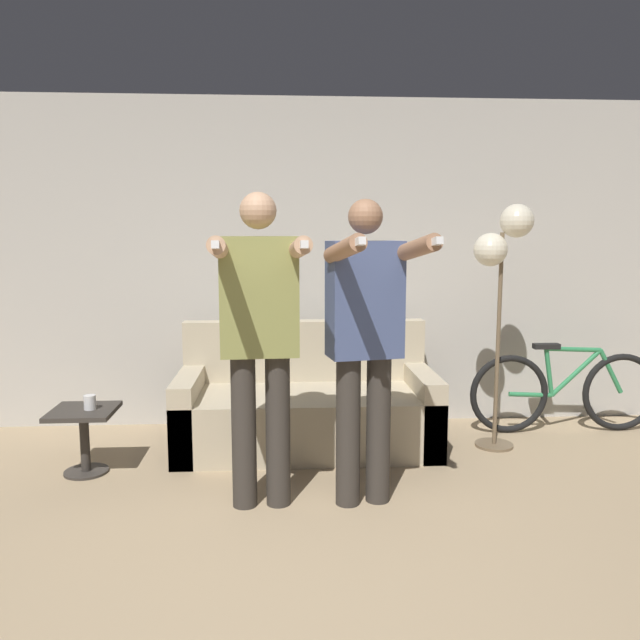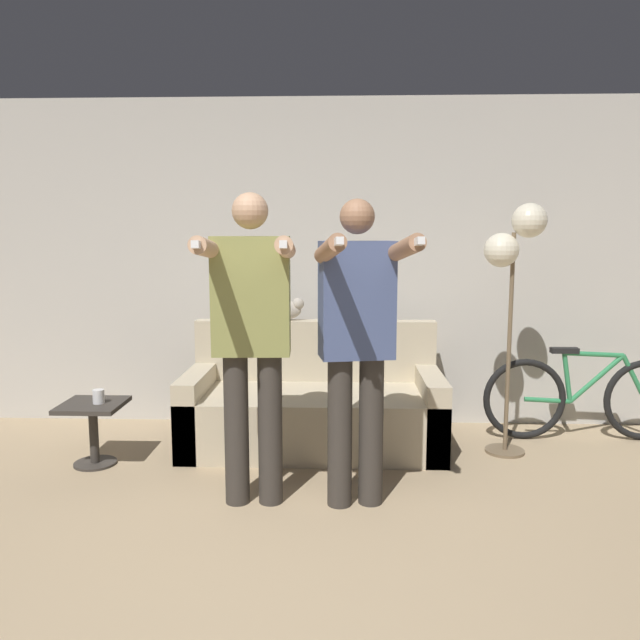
{
  "view_description": "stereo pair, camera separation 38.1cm",
  "coord_description": "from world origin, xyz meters",
  "px_view_note": "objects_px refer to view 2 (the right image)",
  "views": [
    {
      "loc": [
        -0.04,
        -2.12,
        1.55
      ],
      "look_at": [
        0.2,
        1.78,
        1.0
      ],
      "focal_mm": 35.0,
      "sensor_mm": 36.0,
      "label": 1
    },
    {
      "loc": [
        0.34,
        -2.13,
        1.55
      ],
      "look_at": [
        0.2,
        1.78,
        1.0
      ],
      "focal_mm": 35.0,
      "sensor_mm": 36.0,
      "label": 2
    }
  ],
  "objects_px": {
    "cup": "(99,396)",
    "bicycle": "(585,398)",
    "couch": "(314,408)",
    "side_table": "(93,421)",
    "cat": "(281,310)",
    "person_right": "(357,334)",
    "floor_lamp": "(514,253)",
    "person_left": "(252,328)"
  },
  "relations": [
    {
      "from": "couch",
      "to": "person_right",
      "type": "bearing_deg",
      "value": -74.13
    },
    {
      "from": "couch",
      "to": "floor_lamp",
      "type": "bearing_deg",
      "value": -4.58
    },
    {
      "from": "couch",
      "to": "side_table",
      "type": "relative_size",
      "value": 4.32
    },
    {
      "from": "couch",
      "to": "cup",
      "type": "bearing_deg",
      "value": -162.21
    },
    {
      "from": "cat",
      "to": "person_right",
      "type": "bearing_deg",
      "value": -67.41
    },
    {
      "from": "couch",
      "to": "cat",
      "type": "distance_m",
      "value": 0.8
    },
    {
      "from": "person_right",
      "to": "side_table",
      "type": "xyz_separation_m",
      "value": [
        -1.75,
        0.57,
        -0.69
      ]
    },
    {
      "from": "cat",
      "to": "bicycle",
      "type": "height_order",
      "value": "cat"
    },
    {
      "from": "person_left",
      "to": "side_table",
      "type": "relative_size",
      "value": 4.15
    },
    {
      "from": "cat",
      "to": "floor_lamp",
      "type": "xyz_separation_m",
      "value": [
        1.64,
        -0.42,
        0.45
      ]
    },
    {
      "from": "cup",
      "to": "couch",
      "type": "bearing_deg",
      "value": 17.79
    },
    {
      "from": "floor_lamp",
      "to": "cup",
      "type": "relative_size",
      "value": 18.97
    },
    {
      "from": "floor_lamp",
      "to": "bicycle",
      "type": "distance_m",
      "value": 1.31
    },
    {
      "from": "couch",
      "to": "person_right",
      "type": "xyz_separation_m",
      "value": [
        0.29,
        -1.02,
        0.72
      ]
    },
    {
      "from": "side_table",
      "to": "cup",
      "type": "height_order",
      "value": "cup"
    },
    {
      "from": "cat",
      "to": "side_table",
      "type": "xyz_separation_m",
      "value": [
        -1.19,
        -0.76,
        -0.66
      ]
    },
    {
      "from": "couch",
      "to": "cup",
      "type": "xyz_separation_m",
      "value": [
        -1.41,
        -0.45,
        0.2
      ]
    },
    {
      "from": "person_left",
      "to": "floor_lamp",
      "type": "distance_m",
      "value": 1.95
    },
    {
      "from": "couch",
      "to": "person_right",
      "type": "height_order",
      "value": "person_right"
    },
    {
      "from": "couch",
      "to": "cat",
      "type": "bearing_deg",
      "value": 130.19
    },
    {
      "from": "person_left",
      "to": "cat",
      "type": "distance_m",
      "value": 1.33
    },
    {
      "from": "cat",
      "to": "person_left",
      "type": "bearing_deg",
      "value": -91.44
    },
    {
      "from": "bicycle",
      "to": "cat",
      "type": "bearing_deg",
      "value": 177.0
    },
    {
      "from": "cup",
      "to": "bicycle",
      "type": "bearing_deg",
      "value": 10.61
    },
    {
      "from": "couch",
      "to": "person_left",
      "type": "relative_size",
      "value": 1.04
    },
    {
      "from": "bicycle",
      "to": "person_left",
      "type": "bearing_deg",
      "value": -152.56
    },
    {
      "from": "side_table",
      "to": "bicycle",
      "type": "xyz_separation_m",
      "value": [
        3.49,
        0.64,
        0.02
      ]
    },
    {
      "from": "couch",
      "to": "person_left",
      "type": "xyz_separation_m",
      "value": [
        -0.3,
        -1.02,
        0.75
      ]
    },
    {
      "from": "person_left",
      "to": "bicycle",
      "type": "height_order",
      "value": "person_left"
    },
    {
      "from": "person_right",
      "to": "bicycle",
      "type": "distance_m",
      "value": 2.22
    },
    {
      "from": "cup",
      "to": "floor_lamp",
      "type": "bearing_deg",
      "value": 6.98
    },
    {
      "from": "cat",
      "to": "side_table",
      "type": "height_order",
      "value": "cat"
    },
    {
      "from": "person_left",
      "to": "cat",
      "type": "height_order",
      "value": "person_left"
    },
    {
      "from": "cat",
      "to": "floor_lamp",
      "type": "relative_size",
      "value": 0.26
    },
    {
      "from": "side_table",
      "to": "bicycle",
      "type": "relative_size",
      "value": 0.28
    },
    {
      "from": "side_table",
      "to": "cup",
      "type": "relative_size",
      "value": 4.62
    },
    {
      "from": "person_left",
      "to": "side_table",
      "type": "distance_m",
      "value": 1.48
    },
    {
      "from": "cup",
      "to": "bicycle",
      "type": "distance_m",
      "value": 3.5
    },
    {
      "from": "person_left",
      "to": "person_right",
      "type": "height_order",
      "value": "person_left"
    },
    {
      "from": "cat",
      "to": "side_table",
      "type": "bearing_deg",
      "value": -147.54
    },
    {
      "from": "person_right",
      "to": "couch",
      "type": "bearing_deg",
      "value": 95.68
    },
    {
      "from": "person_right",
      "to": "side_table",
      "type": "distance_m",
      "value": 1.96
    }
  ]
}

